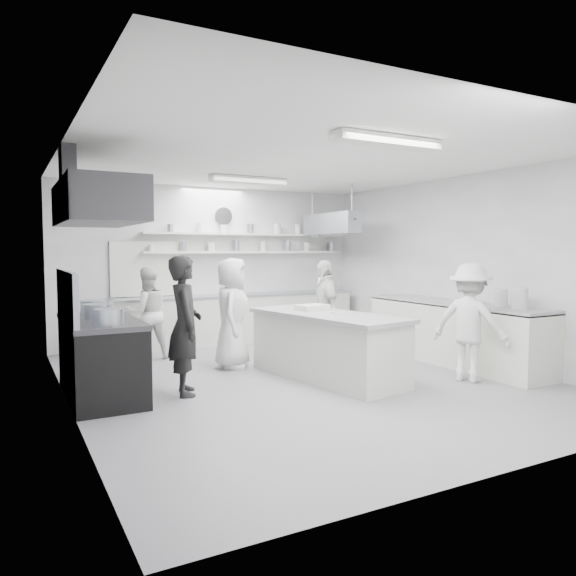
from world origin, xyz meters
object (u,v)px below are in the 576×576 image
back_counter (234,319)px  stove (101,360)px  cook_back (147,313)px  right_counter (454,334)px  cook_stove (185,326)px  prep_island (327,348)px

back_counter → stove: bearing=-136.0°
back_counter → cook_back: bearing=-156.9°
stove → cook_back: bearing=62.6°
back_counter → cook_back: 2.04m
right_counter → cook_stove: (-4.31, 0.22, 0.39)m
right_counter → cook_stove: bearing=177.1°
right_counter → cook_back: (-4.21, 2.61, 0.29)m
cook_stove → cook_back: (0.10, 2.39, -0.10)m
back_counter → cook_stove: (-1.96, -3.18, 0.40)m
prep_island → cook_back: cook_back is taller
back_counter → prep_island: 3.31m
back_counter → cook_back: size_ratio=3.29×
back_counter → cook_back: (-1.86, -0.79, 0.30)m
cook_stove → cook_back: 2.39m
back_counter → cook_stove: 3.76m
stove → right_counter: bearing=-6.5°
stove → right_counter: (5.25, -0.60, 0.02)m
prep_island → back_counter: bearing=80.8°
prep_island → cook_back: size_ratio=1.55×
back_counter → right_counter: bearing=-55.3°
cook_stove → cook_back: size_ratio=1.13×
stove → cook_back: (1.04, 2.01, 0.31)m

